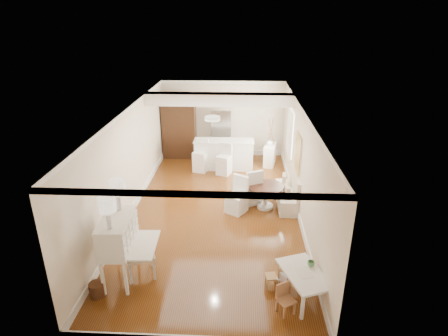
# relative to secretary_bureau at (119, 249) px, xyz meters

# --- Properties ---
(room) EXTENTS (9.00, 9.04, 2.82)m
(room) POSITION_rel_secretary_bureau_xyz_m (1.74, 3.21, 1.28)
(room) COLOR brown
(room) RESTS_ON ground
(secretary_bureau) EXTENTS (1.15, 1.17, 1.40)m
(secretary_bureau) POSITION_rel_secretary_bureau_xyz_m (0.00, 0.00, 0.00)
(secretary_bureau) COLOR white
(secretary_bureau) RESTS_ON ground
(gustavian_armchair) EXTENTS (0.76, 0.76, 1.04)m
(gustavian_armchair) POSITION_rel_secretary_bureau_xyz_m (0.38, 0.12, -0.18)
(gustavian_armchair) COLOR beige
(gustavian_armchair) RESTS_ON ground
(wicker_basket) EXTENTS (0.31, 0.31, 0.28)m
(wicker_basket) POSITION_rel_secretary_bureau_xyz_m (-0.33, -0.54, -0.56)
(wicker_basket) COLOR #4B2B17
(wicker_basket) RESTS_ON ground
(kids_table) EXTENTS (1.02, 1.29, 0.56)m
(kids_table) POSITION_rel_secretary_bureau_xyz_m (3.60, -0.39, -0.42)
(kids_table) COLOR white
(kids_table) RESTS_ON ground
(kids_chair_a) EXTENTS (0.27, 0.27, 0.50)m
(kids_chair_a) POSITION_rel_secretary_bureau_xyz_m (3.04, -0.11, -0.45)
(kids_chair_a) COLOR #AF844F
(kids_chair_a) RESTS_ON ground
(kids_chair_b) EXTENTS (0.33, 0.33, 0.52)m
(kids_chair_b) POSITION_rel_secretary_bureau_xyz_m (3.27, -0.16, -0.44)
(kids_chair_b) COLOR #A57A4B
(kids_chair_b) RESTS_ON ground
(kids_chair_c) EXTENTS (0.39, 0.39, 0.59)m
(kids_chair_c) POSITION_rel_secretary_bureau_xyz_m (3.24, -0.81, -0.41)
(kids_chair_c) COLOR #B37751
(kids_chair_c) RESTS_ON ground
(banquette) EXTENTS (0.52, 1.60, 0.98)m
(banquette) POSITION_rel_secretary_bureau_xyz_m (3.69, 3.39, -0.21)
(banquette) COLOR silver
(banquette) RESTS_ON ground
(dining_table) EXTENTS (1.00, 1.00, 0.67)m
(dining_table) POSITION_rel_secretary_bureau_xyz_m (3.08, 3.16, -0.36)
(dining_table) COLOR #422115
(dining_table) RESTS_ON ground
(slip_chair_near) EXTENTS (0.67, 0.67, 1.00)m
(slip_chair_near) POSITION_rel_secretary_bureau_xyz_m (2.29, 2.89, -0.20)
(slip_chair_near) COLOR white
(slip_chair_near) RESTS_ON ground
(slip_chair_far) EXTENTS (0.67, 0.68, 1.04)m
(slip_chair_far) POSITION_rel_secretary_bureau_xyz_m (2.69, 3.46, -0.18)
(slip_chair_far) COLOR white
(slip_chair_far) RESTS_ON ground
(breakfast_counter) EXTENTS (2.05, 0.65, 1.03)m
(breakfast_counter) POSITION_rel_secretary_bureau_xyz_m (1.80, 5.99, -0.19)
(breakfast_counter) COLOR white
(breakfast_counter) RESTS_ON ground
(bar_stool_left) EXTENTS (0.56, 0.56, 1.12)m
(bar_stool_left) POSITION_rel_secretary_bureau_xyz_m (1.02, 5.70, -0.14)
(bar_stool_left) COLOR white
(bar_stool_left) RESTS_ON ground
(bar_stool_right) EXTENTS (0.55, 0.55, 1.05)m
(bar_stool_right) POSITION_rel_secretary_bureau_xyz_m (1.83, 5.46, -0.17)
(bar_stool_right) COLOR white
(bar_stool_right) RESTS_ON ground
(pantry_cabinet) EXTENTS (1.20, 0.60, 2.30)m
(pantry_cabinet) POSITION_rel_secretary_bureau_xyz_m (0.10, 7.07, 0.45)
(pantry_cabinet) COLOR #381E11
(pantry_cabinet) RESTS_ON ground
(fridge) EXTENTS (0.75, 0.65, 1.80)m
(fridge) POSITION_rel_secretary_bureau_xyz_m (2.00, 7.04, 0.20)
(fridge) COLOR silver
(fridge) RESTS_ON ground
(sideboard) EXTENTS (0.51, 0.85, 0.76)m
(sideboard) POSITION_rel_secretary_bureau_xyz_m (3.42, 6.38, -0.32)
(sideboard) COLOR white
(sideboard) RESTS_ON ground
(pencil_cup) EXTENTS (0.15, 0.15, 0.11)m
(pencil_cup) POSITION_rel_secretary_bureau_xyz_m (3.76, -0.18, -0.09)
(pencil_cup) COLOR #599960
(pencil_cup) RESTS_ON kids_table
(branch_vase) EXTENTS (0.27, 0.27, 0.22)m
(branch_vase) POSITION_rel_secretary_bureau_xyz_m (3.38, 6.36, 0.17)
(branch_vase) COLOR white
(branch_vase) RESTS_ON sideboard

